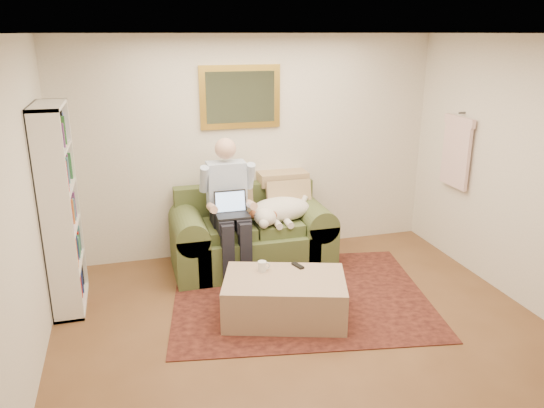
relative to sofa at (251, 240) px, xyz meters
name	(u,v)px	position (x,y,z in m)	size (l,w,h in m)	color
room_shell	(313,199)	(0.13, -1.66, 0.99)	(4.51, 5.00, 2.61)	brown
rug	(300,296)	(0.30, -0.90, -0.31)	(2.58, 2.06, 0.01)	black
sofa	(251,240)	(0.00, 0.00, 0.00)	(1.81, 0.92, 1.08)	#4C592F
seated_man	(230,210)	(-0.27, -0.17, 0.45)	(0.60, 0.85, 1.52)	#8CA5D8
laptop	(232,209)	(-0.27, -0.24, 0.48)	(0.35, 0.28, 0.25)	black
sleeping_dog	(281,209)	(0.32, -0.09, 0.38)	(0.74, 0.47, 0.28)	white
ottoman	(284,298)	(0.02, -1.26, -0.11)	(1.13, 0.72, 0.41)	tan
coffee_mug	(262,266)	(-0.14, -1.05, 0.15)	(0.08, 0.08, 0.10)	white
tv_remote	(298,266)	(0.22, -1.04, 0.11)	(0.05, 0.15, 0.02)	black
bookshelf	(60,209)	(-1.97, -0.41, 0.69)	(0.28, 0.80, 2.00)	white
wall_mirror	(240,97)	(0.00, 0.46, 1.59)	(0.94, 0.04, 0.72)	gold
hanging_shirt	(457,148)	(2.32, -0.41, 1.04)	(0.06, 0.52, 0.90)	#F4CACB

